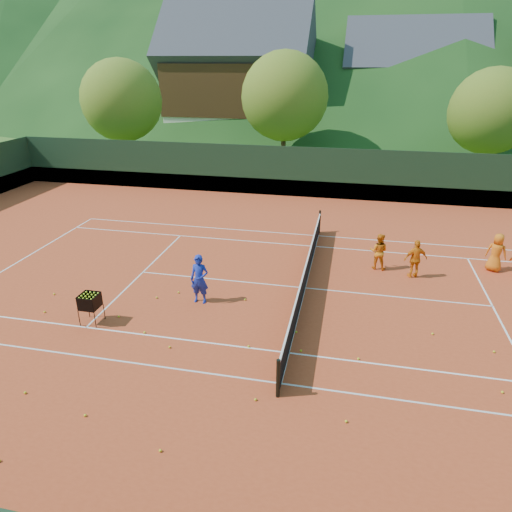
% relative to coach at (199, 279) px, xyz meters
% --- Properties ---
extents(ground, '(400.00, 400.00, 0.00)m').
position_rel_coach_xyz_m(ground, '(3.41, 1.79, -0.89)').
color(ground, '#32571B').
rests_on(ground, ground).
extents(clay_court, '(40.00, 24.00, 0.02)m').
position_rel_coach_xyz_m(clay_court, '(3.41, 1.79, -0.88)').
color(clay_court, '#B33D1D').
rests_on(clay_court, ground).
extents(coach, '(0.64, 0.43, 1.74)m').
position_rel_coach_xyz_m(coach, '(0.00, 0.00, 0.00)').
color(coach, '#192CA7').
rests_on(coach, clay_court).
extents(student_a, '(0.80, 0.67, 1.47)m').
position_rel_coach_xyz_m(student_a, '(6.04, 4.11, -0.13)').
color(student_a, orange).
rests_on(student_a, clay_court).
extents(student_b, '(0.96, 0.62, 1.51)m').
position_rel_coach_xyz_m(student_b, '(7.38, 3.59, -0.11)').
color(student_b, orange).
rests_on(student_b, clay_court).
extents(student_c, '(0.89, 0.76, 1.54)m').
position_rel_coach_xyz_m(student_c, '(10.53, 4.87, -0.10)').
color(student_c, orange).
rests_on(student_c, clay_court).
extents(tennis_ball_0, '(0.07, 0.07, 0.07)m').
position_rel_coach_xyz_m(tennis_ball_0, '(7.57, -0.47, -0.83)').
color(tennis_ball_0, yellow).
rests_on(tennis_ball_0, clay_court).
extents(tennis_ball_1, '(0.07, 0.07, 0.07)m').
position_rel_coach_xyz_m(tennis_ball_1, '(-2.28, -1.55, -0.83)').
color(tennis_ball_1, yellow).
rests_on(tennis_ball_1, clay_court).
extents(tennis_ball_2, '(0.07, 0.07, 0.07)m').
position_rel_coach_xyz_m(tennis_ball_2, '(5.37, -2.24, -0.83)').
color(tennis_ball_2, yellow).
rests_on(tennis_ball_2, clay_court).
extents(tennis_ball_4, '(0.07, 0.07, 0.07)m').
position_rel_coach_xyz_m(tennis_ball_4, '(-4.82, -1.80, -0.83)').
color(tennis_ball_4, yellow).
rests_on(tennis_ball_4, clay_court).
extents(tennis_ball_5, '(0.07, 0.07, 0.07)m').
position_rel_coach_xyz_m(tennis_ball_5, '(2.91, -4.46, -0.83)').
color(tennis_ball_5, yellow).
rests_on(tennis_ball_5, clay_court).
extents(tennis_ball_6, '(0.07, 0.07, 0.07)m').
position_rel_coach_xyz_m(tennis_ball_6, '(-0.00, -2.82, -0.83)').
color(tennis_ball_6, yellow).
rests_on(tennis_ball_6, clay_court).
extents(tennis_ball_7, '(0.07, 0.07, 0.07)m').
position_rel_coach_xyz_m(tennis_ball_7, '(1.48, 0.42, -0.83)').
color(tennis_ball_7, yellow).
rests_on(tennis_ball_7, clay_court).
extents(tennis_ball_9, '(0.07, 0.07, 0.07)m').
position_rel_coach_xyz_m(tennis_ball_9, '(3.75, -2.19, -0.83)').
color(tennis_ball_9, yellow).
rests_on(tennis_ball_9, clay_court).
extents(tennis_ball_11, '(0.07, 0.07, 0.07)m').
position_rel_coach_xyz_m(tennis_ball_11, '(-0.98, 0.43, -0.83)').
color(tennis_ball_11, yellow).
rests_on(tennis_ball_11, clay_court).
extents(tennis_ball_12, '(0.07, 0.07, 0.07)m').
position_rel_coach_xyz_m(tennis_ball_12, '(3.49, -1.25, -0.83)').
color(tennis_ball_12, yellow).
rests_on(tennis_ball_12, clay_court).
extents(tennis_ball_13, '(0.07, 0.07, 0.07)m').
position_rel_coach_xyz_m(tennis_ball_13, '(-0.90, -5.83, -0.83)').
color(tennis_ball_13, yellow).
rests_on(tennis_ball_13, clay_court).
extents(tennis_ball_14, '(0.07, 0.07, 0.07)m').
position_rel_coach_xyz_m(tennis_ball_14, '(-1.05, -2.25, -0.83)').
color(tennis_ball_14, yellow).
rests_on(tennis_ball_14, clay_court).
extents(tennis_ball_15, '(0.07, 0.07, 0.07)m').
position_rel_coach_xyz_m(tennis_ball_15, '(1.25, -6.45, -0.83)').
color(tennis_ball_15, yellow).
rests_on(tennis_ball_15, clay_court).
extents(tennis_ball_16, '(0.07, 0.07, 0.07)m').
position_rel_coach_xyz_m(tennis_ball_16, '(-2.81, -5.43, -0.83)').
color(tennis_ball_16, yellow).
rests_on(tennis_ball_16, clay_court).
extents(tennis_ball_17, '(0.07, 0.07, 0.07)m').
position_rel_coach_xyz_m(tennis_ball_17, '(-5.26, -0.62, -0.83)').
color(tennis_ball_17, yellow).
rests_on(tennis_ball_17, clay_court).
extents(tennis_ball_18, '(0.07, 0.07, 0.07)m').
position_rel_coach_xyz_m(tennis_ball_18, '(9.17, -1.08, -0.83)').
color(tennis_ball_18, yellow).
rests_on(tennis_ball_18, clay_court).
extents(tennis_ball_19, '(0.07, 0.07, 0.07)m').
position_rel_coach_xyz_m(tennis_ball_19, '(-1.58, -0.10, -0.83)').
color(tennis_ball_19, yellow).
rests_on(tennis_ball_19, clay_court).
extents(tennis_ball_20, '(0.07, 0.07, 0.07)m').
position_rel_coach_xyz_m(tennis_ball_20, '(5.11, -4.74, -0.83)').
color(tennis_ball_20, yellow).
rests_on(tennis_ball_20, clay_court).
extents(tennis_ball_22, '(0.07, 0.07, 0.07)m').
position_rel_coach_xyz_m(tennis_ball_22, '(2.23, -2.30, -0.83)').
color(tennis_ball_22, yellow).
rests_on(tennis_ball_22, clay_court).
extents(tennis_ball_23, '(0.07, 0.07, 0.07)m').
position_rel_coach_xyz_m(tennis_ball_23, '(8.93, -2.89, -0.83)').
color(tennis_ball_23, yellow).
rests_on(tennis_ball_23, clay_court).
extents(court_lines, '(23.83, 11.03, 0.00)m').
position_rel_coach_xyz_m(court_lines, '(3.41, 1.79, -0.87)').
color(court_lines, white).
rests_on(court_lines, clay_court).
extents(tennis_net, '(0.10, 12.07, 1.10)m').
position_rel_coach_xyz_m(tennis_net, '(3.41, 1.79, -0.37)').
color(tennis_net, black).
rests_on(tennis_net, clay_court).
extents(perimeter_fence, '(40.40, 24.24, 3.00)m').
position_rel_coach_xyz_m(perimeter_fence, '(3.41, 1.79, 0.38)').
color(perimeter_fence, black).
rests_on(perimeter_fence, clay_court).
extents(ball_hopper, '(0.57, 0.57, 1.00)m').
position_rel_coach_xyz_m(ball_hopper, '(-2.94, -2.00, -0.12)').
color(ball_hopper, black).
rests_on(ball_hopper, clay_court).
extents(chalet_left, '(13.80, 9.93, 12.92)m').
position_rel_coach_xyz_m(chalet_left, '(-6.59, 31.79, 4.76)').
color(chalet_left, beige).
rests_on(chalet_left, ground).
extents(chalet_mid, '(12.65, 8.82, 11.45)m').
position_rel_coach_xyz_m(chalet_mid, '(9.41, 35.79, 4.10)').
color(chalet_mid, beige).
rests_on(chalet_mid, ground).
extents(tree_a, '(6.00, 6.00, 7.88)m').
position_rel_coach_xyz_m(tree_a, '(-12.59, 19.79, 3.98)').
color(tree_a, '#432C1A').
rests_on(tree_a, ground).
extents(tree_b, '(6.40, 6.40, 8.40)m').
position_rel_coach_xyz_m(tree_b, '(-0.59, 21.79, 4.31)').
color(tree_b, '#42291A').
rests_on(tree_b, ground).
extents(tree_c, '(5.60, 5.60, 7.35)m').
position_rel_coach_xyz_m(tree_c, '(13.41, 20.79, 3.65)').
color(tree_c, '#43291A').
rests_on(tree_c, ground).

